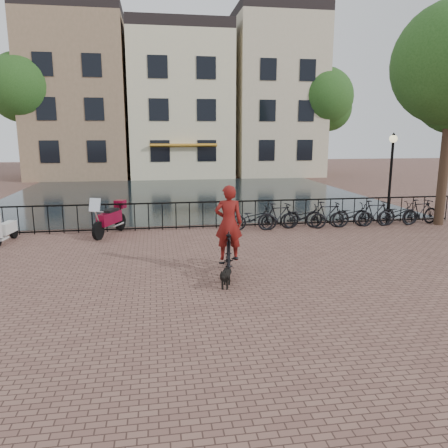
{
  "coord_description": "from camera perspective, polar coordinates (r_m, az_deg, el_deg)",
  "views": [
    {
      "loc": [
        -1.74,
        -7.91,
        3.51
      ],
      "look_at": [
        0.0,
        3.0,
        1.2
      ],
      "focal_mm": 35.0,
      "sensor_mm": 36.0,
      "label": 1
    }
  ],
  "objects": [
    {
      "name": "ground",
      "position": [
        8.83,
        3.13,
        -11.63
      ],
      "size": [
        100.0,
        100.0,
        0.0
      ],
      "primitive_type": "plane",
      "color": "brown",
      "rests_on": "ground"
    },
    {
      "name": "canal_water",
      "position": [
        25.52,
        -5.08,
        3.84
      ],
      "size": [
        20.0,
        20.0,
        0.0
      ],
      "primitive_type": "plane",
      "color": "black",
      "rests_on": "ground"
    },
    {
      "name": "railing",
      "position": [
        16.29,
        -2.77,
        1.15
      ],
      "size": [
        20.0,
        0.05,
        1.02
      ],
      "color": "black",
      "rests_on": "ground"
    },
    {
      "name": "canal_house_left",
      "position": [
        38.46,
        -18.34,
        15.52
      ],
      "size": [
        7.5,
        9.0,
        12.8
      ],
      "color": "#82684C",
      "rests_on": "ground"
    },
    {
      "name": "canal_house_mid",
      "position": [
        38.05,
        -5.88,
        15.33
      ],
      "size": [
        8.0,
        9.5,
        11.8
      ],
      "color": "beige",
      "rests_on": "ground"
    },
    {
      "name": "canal_house_right",
      "position": [
        39.4,
        6.29,
        16.29
      ],
      "size": [
        7.0,
        9.0,
        13.3
      ],
      "color": "#C1B590",
      "rests_on": "ground"
    },
    {
      "name": "tree_far_left",
      "position": [
        36.26,
        -24.82,
        15.84
      ],
      "size": [
        5.04,
        5.04,
        9.27
      ],
      "color": "black",
      "rests_on": "ground"
    },
    {
      "name": "tree_far_right",
      "position": [
        37.63,
        12.88,
        15.83
      ],
      "size": [
        4.76,
        4.76,
        8.76
      ],
      "color": "black",
      "rests_on": "ground"
    },
    {
      "name": "lamp_post",
      "position": [
        17.94,
        21.03,
        7.4
      ],
      "size": [
        0.3,
        0.3,
        3.45
      ],
      "color": "black",
      "rests_on": "ground"
    },
    {
      "name": "cyclist",
      "position": [
        10.95,
        0.6,
        -1.44
      ],
      "size": [
        0.91,
        1.99,
        2.64
      ],
      "rotation": [
        0.0,
        0.0,
        2.98
      ],
      "color": "black",
      "rests_on": "ground"
    },
    {
      "name": "dog",
      "position": [
        10.16,
        0.25,
        -6.94
      ],
      "size": [
        0.45,
        0.76,
        0.48
      ],
      "rotation": [
        0.0,
        0.0,
        -0.32
      ],
      "color": "black",
      "rests_on": "ground"
    },
    {
      "name": "motorcycle",
      "position": [
        15.72,
        -14.76,
        1.21
      ],
      "size": [
        1.26,
        2.06,
        1.45
      ],
      "rotation": [
        0.0,
        0.0,
        -0.41
      ],
      "color": "maroon",
      "rests_on": "ground"
    },
    {
      "name": "scooter",
      "position": [
        15.86,
        -26.75,
        0.15
      ],
      "size": [
        0.62,
        1.45,
        1.31
      ],
      "rotation": [
        0.0,
        0.0,
        -0.16
      ],
      "color": "silver",
      "rests_on": "ground"
    },
    {
      "name": "parked_bike_0",
      "position": [
        16.01,
        3.88,
        0.76
      ],
      "size": [
        1.76,
        0.75,
        0.9
      ],
      "primitive_type": "imported",
      "rotation": [
        0.0,
        0.0,
        1.48
      ],
      "color": "black",
      "rests_on": "ground"
    },
    {
      "name": "parked_bike_1",
      "position": [
        16.24,
        7.16,
        1.02
      ],
      "size": [
        1.72,
        0.74,
        1.0
      ],
      "primitive_type": "imported",
      "rotation": [
        0.0,
        0.0,
        1.74
      ],
      "color": "black",
      "rests_on": "ground"
    },
    {
      "name": "parked_bike_2",
      "position": [
        16.54,
        10.32,
        0.95
      ],
      "size": [
        1.79,
        0.85,
        0.9
      ],
      "primitive_type": "imported",
      "rotation": [
        0.0,
        0.0,
        1.42
      ],
      "color": "black",
      "rests_on": "ground"
    },
    {
      "name": "parked_bike_3",
      "position": [
        16.86,
        13.37,
        1.19
      ],
      "size": [
        1.7,
        0.64,
        1.0
      ],
      "primitive_type": "imported",
      "rotation": [
        0.0,
        0.0,
        1.47
      ],
      "color": "black",
      "rests_on": "ground"
    },
    {
      "name": "parked_bike_4",
      "position": [
        17.26,
        16.28,
        1.11
      ],
      "size": [
        1.73,
        0.64,
        0.9
      ],
      "primitive_type": "imported",
      "rotation": [
        0.0,
        0.0,
        1.55
      ],
      "color": "black",
      "rests_on": "ground"
    },
    {
      "name": "parked_bike_5",
      "position": [
        17.67,
        19.08,
        1.34
      ],
      "size": [
        1.67,
        0.51,
        1.0
      ],
      "primitive_type": "imported",
      "rotation": [
        0.0,
        0.0,
        1.55
      ],
      "color": "black",
      "rests_on": "ground"
    },
    {
      "name": "parked_bike_6",
      "position": [
        18.15,
        21.72,
        1.25
      ],
      "size": [
        1.74,
        0.67,
        0.9
      ],
      "primitive_type": "imported",
      "rotation": [
        0.0,
        0.0,
        1.61
      ],
      "color": "black",
      "rests_on": "ground"
    },
    {
      "name": "parked_bike_7",
      "position": [
        18.64,
        24.24,
        1.46
      ],
      "size": [
        1.72,
        0.73,
        1.0
      ],
      "primitive_type": "imported",
      "rotation": [
        0.0,
        0.0,
        1.73
      ],
      "color": "black",
      "rests_on": "ground"
    }
  ]
}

